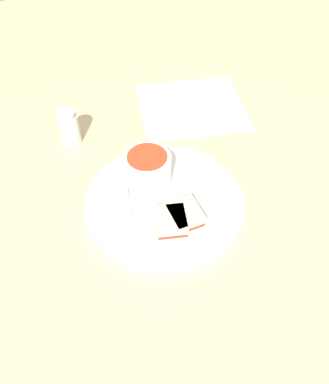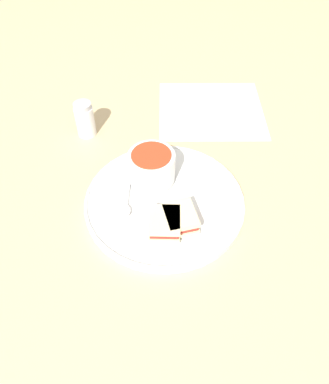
% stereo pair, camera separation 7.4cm
% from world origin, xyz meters
% --- Properties ---
extents(ground_plane, '(2.40, 2.40, 0.00)m').
position_xyz_m(ground_plane, '(0.00, 0.00, 0.00)').
color(ground_plane, '#D1B27F').
extents(plate, '(0.32, 0.32, 0.02)m').
position_xyz_m(plate, '(0.00, 0.00, 0.01)').
color(plate, white).
rests_on(plate, ground_plane).
extents(soup_bowl, '(0.10, 0.10, 0.07)m').
position_xyz_m(soup_bowl, '(-0.06, 0.00, 0.05)').
color(soup_bowl, white).
rests_on(soup_bowl, plate).
extents(spoon, '(0.10, 0.06, 0.01)m').
position_xyz_m(spoon, '(-0.00, -0.08, 0.02)').
color(spoon, silver).
rests_on(spoon, plate).
extents(sandwich_half_near, '(0.09, 0.08, 0.03)m').
position_xyz_m(sandwich_half_near, '(0.07, -0.03, 0.03)').
color(sandwich_half_near, beige).
rests_on(sandwich_half_near, plate).
extents(sandwich_half_far, '(0.08, 0.07, 0.03)m').
position_xyz_m(sandwich_half_far, '(0.07, 0.00, 0.03)').
color(sandwich_half_far, beige).
rests_on(sandwich_half_far, plate).
extents(salt_shaker, '(0.04, 0.04, 0.09)m').
position_xyz_m(salt_shaker, '(-0.28, -0.07, 0.04)').
color(salt_shaker, silver).
rests_on(salt_shaker, ground_plane).
extents(menu_sheet, '(0.34, 0.35, 0.00)m').
position_xyz_m(menu_sheet, '(-0.24, 0.25, 0.00)').
color(menu_sheet, white).
rests_on(menu_sheet, ground_plane).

